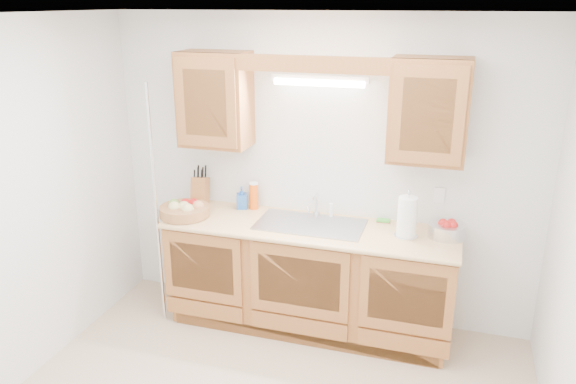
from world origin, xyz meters
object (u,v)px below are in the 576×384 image
(paper_towel, at_px, (407,217))
(fruit_basket, at_px, (185,209))
(knife_block, at_px, (200,191))
(apple_bowl, at_px, (447,229))

(paper_towel, bearing_deg, fruit_basket, -176.68)
(fruit_basket, bearing_deg, paper_towel, 3.32)
(fruit_basket, height_order, knife_block, knife_block)
(fruit_basket, height_order, paper_towel, paper_towel)
(paper_towel, xyz_separation_m, apple_bowl, (0.29, 0.08, -0.09))
(apple_bowl, bearing_deg, paper_towel, -164.87)
(paper_towel, bearing_deg, knife_block, 174.69)
(apple_bowl, bearing_deg, knife_block, 177.63)
(knife_block, relative_size, apple_bowl, 1.22)
(paper_towel, relative_size, apple_bowl, 1.24)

